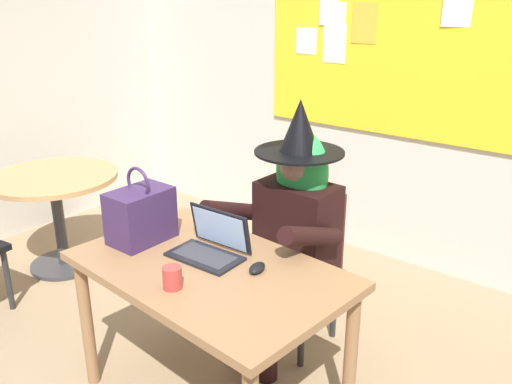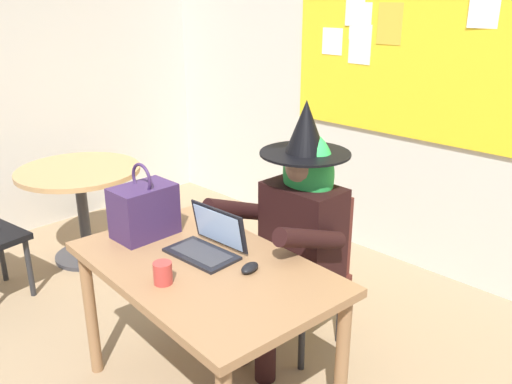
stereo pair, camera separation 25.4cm
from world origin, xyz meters
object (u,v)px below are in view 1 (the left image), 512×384
handbag (141,215)px  computer_mouse (257,268)px  chair_at_desk (302,259)px  desk_main (210,286)px  laptop (211,245)px  side_table_round (56,199)px  coffee_mug (172,278)px  person_costumed (291,219)px

handbag → computer_mouse: bearing=9.2°
chair_at_desk → desk_main: bearing=-1.4°
handbag → chair_at_desk: bearing=59.0°
laptop → computer_mouse: laptop is taller
side_table_round → coffee_mug: bearing=-17.5°
chair_at_desk → handbag: handbag is taller
desk_main → computer_mouse: (0.20, 0.10, 0.12)m
desk_main → laptop: bearing=128.3°
desk_main → person_costumed: size_ratio=0.93×
side_table_round → desk_main: bearing=-10.9°
chair_at_desk → coffee_mug: bearing=-0.5°
handbag → side_table_round: bearing=165.5°
handbag → side_table_round: handbag is taller
coffee_mug → side_table_round: coffee_mug is taller
computer_mouse → desk_main: bearing=-166.9°
computer_mouse → coffee_mug: 0.38m
chair_at_desk → computer_mouse: bearing=15.6°
coffee_mug → side_table_round: bearing=162.5°
person_costumed → coffee_mug: bearing=1.7°
desk_main → person_costumed: bearing=89.4°
chair_at_desk → side_table_round: 1.87m
laptop → computer_mouse: bearing=-0.6°
chair_at_desk → person_costumed: size_ratio=0.63×
desk_main → chair_at_desk: 0.76m
computer_mouse → chair_at_desk: bearing=93.2°
desk_main → person_costumed: person_costumed is taller
laptop → desk_main: bearing=-53.9°
laptop → coffee_mug: bearing=-77.5°
laptop → coffee_mug: 0.33m
desk_main → laptop: 0.19m
side_table_round → handbag: bearing=-14.5°
handbag → side_table_round: (-1.38, 0.36, -0.35)m
laptop → computer_mouse: size_ratio=3.35×
side_table_round → chair_at_desk: bearing=12.2°
coffee_mug → laptop: bearing=104.7°
person_costumed → laptop: (-0.08, -0.53, 0.02)m
side_table_round → computer_mouse: bearing=-7.1°
desk_main → computer_mouse: size_ratio=12.47×
laptop → person_costumed: bearing=79.5°
person_costumed → handbag: (-0.45, -0.63, 0.11)m
chair_at_desk → coffee_mug: size_ratio=9.27×
person_costumed → computer_mouse: (0.19, -0.52, -0.01)m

